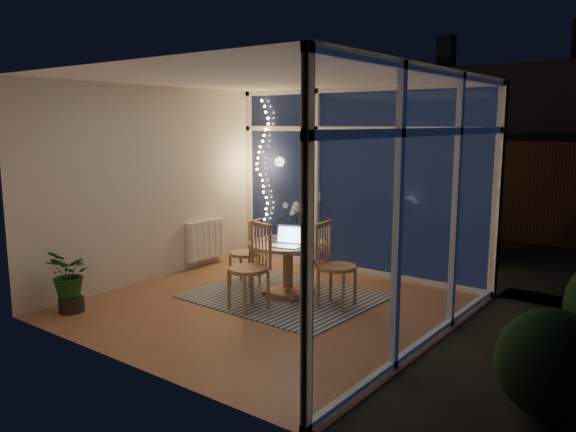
# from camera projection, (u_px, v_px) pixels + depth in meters

# --- Properties ---
(floor) EXTENTS (4.00, 4.00, 0.00)m
(floor) POSITION_uv_depth(u_px,v_px,m) (268.00, 306.00, 6.54)
(floor) COLOR #996A43
(floor) RESTS_ON ground
(ceiling) EXTENTS (4.00, 4.00, 0.00)m
(ceiling) POSITION_uv_depth(u_px,v_px,m) (267.00, 77.00, 6.12)
(ceiling) COLOR white
(ceiling) RESTS_ON wall_back
(wall_back) EXTENTS (4.00, 0.04, 2.60)m
(wall_back) POSITION_uv_depth(u_px,v_px,m) (358.00, 181.00, 7.90)
(wall_back) COLOR silver
(wall_back) RESTS_ON floor
(wall_front) EXTENTS (4.00, 0.04, 2.60)m
(wall_front) POSITION_uv_depth(u_px,v_px,m) (119.00, 219.00, 4.76)
(wall_front) COLOR silver
(wall_front) RESTS_ON floor
(wall_left) EXTENTS (0.04, 4.00, 2.60)m
(wall_left) POSITION_uv_depth(u_px,v_px,m) (152.00, 184.00, 7.52)
(wall_left) COLOR silver
(wall_left) RESTS_ON floor
(wall_right) EXTENTS (0.04, 4.00, 2.60)m
(wall_right) POSITION_uv_depth(u_px,v_px,m) (437.00, 212.00, 5.14)
(wall_right) COLOR silver
(wall_right) RESTS_ON floor
(window_wall_back) EXTENTS (4.00, 0.10, 2.60)m
(window_wall_back) POSITION_uv_depth(u_px,v_px,m) (356.00, 181.00, 7.87)
(window_wall_back) COLOR white
(window_wall_back) RESTS_ON floor
(window_wall_right) EXTENTS (0.10, 4.00, 2.60)m
(window_wall_right) POSITION_uv_depth(u_px,v_px,m) (433.00, 212.00, 5.16)
(window_wall_right) COLOR white
(window_wall_right) RESTS_ON floor
(radiator) EXTENTS (0.10, 0.70, 0.58)m
(radiator) POSITION_uv_depth(u_px,v_px,m) (206.00, 239.00, 8.34)
(radiator) COLOR white
(radiator) RESTS_ON wall_left
(fairy_lights) EXTENTS (0.24, 0.10, 1.85)m
(fairy_lights) POSITION_uv_depth(u_px,v_px,m) (262.00, 161.00, 8.76)
(fairy_lights) COLOR #E9AF5D
(fairy_lights) RESTS_ON window_wall_back
(garden_patio) EXTENTS (12.00, 6.00, 0.10)m
(garden_patio) POSITION_uv_depth(u_px,v_px,m) (464.00, 244.00, 10.18)
(garden_patio) COLOR black
(garden_patio) RESTS_ON ground
(garden_fence) EXTENTS (11.00, 0.08, 1.80)m
(garden_fence) POSITION_uv_depth(u_px,v_px,m) (450.00, 187.00, 10.72)
(garden_fence) COLOR #321E12
(garden_fence) RESTS_ON ground
(neighbour_roof) EXTENTS (7.00, 3.00, 2.20)m
(neighbour_roof) POSITION_uv_depth(u_px,v_px,m) (515.00, 119.00, 12.69)
(neighbour_roof) COLOR #2F3138
(neighbour_roof) RESTS_ON ground
(garden_shrubs) EXTENTS (0.90, 0.90, 0.90)m
(garden_shrubs) POSITION_uv_depth(u_px,v_px,m) (357.00, 221.00, 9.62)
(garden_shrubs) COLOR black
(garden_shrubs) RESTS_ON ground
(rug) EXTENTS (2.18, 1.76, 0.01)m
(rug) POSITION_uv_depth(u_px,v_px,m) (283.00, 297.00, 6.88)
(rug) COLOR beige
(rug) RESTS_ON floor
(dining_table) EXTENTS (1.01, 1.01, 0.67)m
(dining_table) POSITION_uv_depth(u_px,v_px,m) (288.00, 269.00, 6.90)
(dining_table) COLOR #AD704E
(dining_table) RESTS_ON floor
(chair_left) EXTENTS (0.50, 0.50, 0.89)m
(chair_left) POSITION_uv_depth(u_px,v_px,m) (245.00, 252.00, 7.32)
(chair_left) COLOR #AD704E
(chair_left) RESTS_ON floor
(chair_right) EXTENTS (0.51, 0.51, 1.00)m
(chair_right) POSITION_uv_depth(u_px,v_px,m) (337.00, 265.00, 6.43)
(chair_right) COLOR #AD704E
(chair_right) RESTS_ON floor
(chair_front) EXTENTS (0.57, 0.57, 1.01)m
(chair_front) POSITION_uv_depth(u_px,v_px,m) (248.00, 267.00, 6.32)
(chair_front) COLOR #AD704E
(chair_front) RESTS_ON floor
(laptop) EXTENTS (0.41, 0.37, 0.26)m
(laptop) POSITION_uv_depth(u_px,v_px,m) (286.00, 236.00, 6.59)
(laptop) COLOR silver
(laptop) RESTS_ON dining_table
(flower_vase) EXTENTS (0.21, 0.21, 0.21)m
(flower_vase) POSITION_uv_depth(u_px,v_px,m) (296.00, 231.00, 7.01)
(flower_vase) COLOR white
(flower_vase) RESTS_ON dining_table
(bowl) EXTENTS (0.16, 0.16, 0.04)m
(bowl) POSITION_uv_depth(u_px,v_px,m) (318.00, 243.00, 6.71)
(bowl) COLOR silver
(bowl) RESTS_ON dining_table
(newspapers) EXTENTS (0.40, 0.35, 0.02)m
(newspapers) POSITION_uv_depth(u_px,v_px,m) (282.00, 238.00, 7.05)
(newspapers) COLOR #BAB7B1
(newspapers) RESTS_ON dining_table
(phone) EXTENTS (0.12, 0.07, 0.01)m
(phone) POSITION_uv_depth(u_px,v_px,m) (287.00, 242.00, 6.82)
(phone) COLOR black
(phone) RESTS_ON dining_table
(potted_plant) EXTENTS (0.62, 0.56, 0.76)m
(potted_plant) POSITION_uv_depth(u_px,v_px,m) (70.00, 279.00, 6.29)
(potted_plant) COLOR #184419
(potted_plant) RESTS_ON floor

